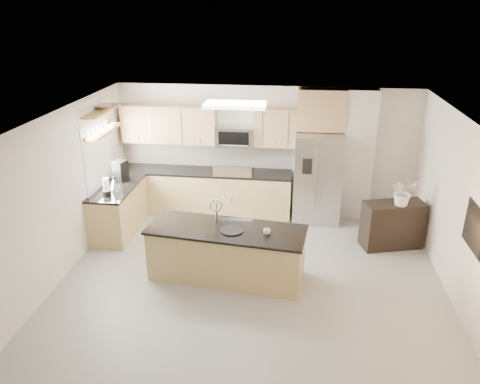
# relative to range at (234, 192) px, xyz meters

# --- Properties ---
(floor) EXTENTS (6.50, 6.50, 0.00)m
(floor) POSITION_rel_range_xyz_m (0.60, -2.92, -0.47)
(floor) COLOR gray
(floor) RESTS_ON ground
(ceiling) EXTENTS (6.00, 6.50, 0.02)m
(ceiling) POSITION_rel_range_xyz_m (0.60, -2.92, 2.13)
(ceiling) COLOR white
(ceiling) RESTS_ON wall_back
(wall_back) EXTENTS (6.00, 0.02, 2.60)m
(wall_back) POSITION_rel_range_xyz_m (0.60, 0.33, 0.83)
(wall_back) COLOR silver
(wall_back) RESTS_ON floor
(wall_left) EXTENTS (0.02, 6.50, 2.60)m
(wall_left) POSITION_rel_range_xyz_m (-2.40, -2.92, 0.83)
(wall_left) COLOR silver
(wall_left) RESTS_ON floor
(wall_right) EXTENTS (0.02, 6.50, 2.60)m
(wall_right) POSITION_rel_range_xyz_m (3.60, -2.92, 0.83)
(wall_right) COLOR silver
(wall_right) RESTS_ON floor
(back_counter) EXTENTS (3.55, 0.66, 1.44)m
(back_counter) POSITION_rel_range_xyz_m (-0.63, 0.01, -0.00)
(back_counter) COLOR tan
(back_counter) RESTS_ON floor
(left_counter) EXTENTS (0.66, 1.50, 0.92)m
(left_counter) POSITION_rel_range_xyz_m (-2.07, -1.07, -0.01)
(left_counter) COLOR tan
(left_counter) RESTS_ON floor
(range) EXTENTS (0.76, 0.64, 1.14)m
(range) POSITION_rel_range_xyz_m (0.00, 0.00, 0.00)
(range) COLOR black
(range) RESTS_ON floor
(upper_cabinets) EXTENTS (3.50, 0.33, 0.75)m
(upper_cabinets) POSITION_rel_range_xyz_m (-0.70, 0.16, 1.35)
(upper_cabinets) COLOR tan
(upper_cabinets) RESTS_ON wall_back
(microwave) EXTENTS (0.76, 0.40, 0.40)m
(microwave) POSITION_rel_range_xyz_m (0.00, 0.12, 1.16)
(microwave) COLOR #A5A5A7
(microwave) RESTS_ON upper_cabinets
(refrigerator) EXTENTS (0.92, 0.78, 1.78)m
(refrigerator) POSITION_rel_range_xyz_m (1.66, -0.05, 0.42)
(refrigerator) COLOR #A5A5A7
(refrigerator) RESTS_ON floor
(partition_column) EXTENTS (0.60, 0.30, 2.60)m
(partition_column) POSITION_rel_range_xyz_m (2.42, 0.18, 0.83)
(partition_column) COLOR silver
(partition_column) RESTS_ON floor
(window) EXTENTS (0.04, 1.15, 1.65)m
(window) POSITION_rel_range_xyz_m (-2.38, -1.07, 1.18)
(window) COLOR white
(window) RESTS_ON wall_left
(shelf_lower) EXTENTS (0.30, 1.20, 0.04)m
(shelf_lower) POSITION_rel_range_xyz_m (-2.25, -0.97, 1.48)
(shelf_lower) COLOR brown
(shelf_lower) RESTS_ON wall_left
(shelf_upper) EXTENTS (0.30, 1.20, 0.04)m
(shelf_upper) POSITION_rel_range_xyz_m (-2.25, -0.97, 1.85)
(shelf_upper) COLOR brown
(shelf_upper) RESTS_ON wall_left
(ceiling_fixture) EXTENTS (1.00, 0.50, 0.06)m
(ceiling_fixture) POSITION_rel_range_xyz_m (0.20, -1.32, 2.09)
(ceiling_fixture) COLOR white
(ceiling_fixture) RESTS_ON ceiling
(island) EXTENTS (2.55, 1.17, 1.28)m
(island) POSITION_rel_range_xyz_m (0.20, -2.39, -0.04)
(island) COLOR tan
(island) RESTS_ON floor
(credenza) EXTENTS (1.14, 0.72, 0.85)m
(credenza) POSITION_rel_range_xyz_m (2.99, -1.03, -0.05)
(credenza) COLOR black
(credenza) RESTS_ON floor
(cup) EXTENTS (0.14, 0.14, 0.09)m
(cup) POSITION_rel_range_xyz_m (0.83, -2.50, 0.42)
(cup) COLOR silver
(cup) RESTS_ON island
(platter) EXTENTS (0.40, 0.40, 0.02)m
(platter) POSITION_rel_range_xyz_m (0.29, -2.46, 0.39)
(platter) COLOR black
(platter) RESTS_ON island
(blender) EXTENTS (0.14, 0.14, 0.33)m
(blender) POSITION_rel_range_xyz_m (-2.07, -1.50, 0.59)
(blender) COLOR black
(blender) RESTS_ON left_counter
(kettle) EXTENTS (0.22, 0.22, 0.27)m
(kettle) POSITION_rel_range_xyz_m (-2.02, -1.27, 0.57)
(kettle) COLOR #A5A5A7
(kettle) RESTS_ON left_counter
(coffee_maker) EXTENTS (0.27, 0.30, 0.39)m
(coffee_maker) POSITION_rel_range_xyz_m (-2.09, -0.73, 0.63)
(coffee_maker) COLOR black
(coffee_maker) RESTS_ON left_counter
(bowl) EXTENTS (0.43, 0.43, 0.09)m
(bowl) POSITION_rel_range_xyz_m (-2.25, -0.89, 1.91)
(bowl) COLOR #A5A5A7
(bowl) RESTS_ON shelf_upper
(flower_vase) EXTENTS (0.83, 0.79, 0.73)m
(flower_vase) POSITION_rel_range_xyz_m (3.07, -1.10, 0.74)
(flower_vase) COLOR white
(flower_vase) RESTS_ON credenza
(television) EXTENTS (0.14, 1.08, 0.62)m
(television) POSITION_rel_range_xyz_m (3.51, -3.12, 0.88)
(television) COLOR black
(television) RESTS_ON wall_right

